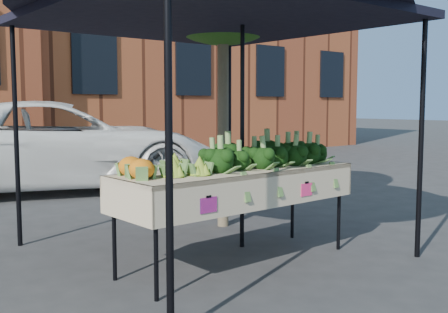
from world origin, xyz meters
TOP-DOWN VIEW (x-y plane):
  - ground at (0.00, 0.00)m, footprint 90.00×90.00m
  - table at (-0.19, -0.08)m, footprint 2.42×0.86m
  - canopy at (-0.12, 0.41)m, footprint 3.16×3.16m
  - broccoli_heap at (0.17, -0.06)m, footprint 1.57×0.60m
  - romanesco_cluster at (-0.86, -0.10)m, footprint 0.46×0.50m
  - cauliflower_pair at (-1.23, -0.02)m, footprint 0.26×0.46m
  - vehicle at (0.25, 5.26)m, footprint 2.33×2.96m
  - street_tree at (0.69, 1.22)m, footprint 1.97×1.97m
  - building_right at (7.00, 12.50)m, footprint 12.00×8.00m

SIDE VIEW (x-z plane):
  - ground at x=0.00m, z-range 0.00..0.00m
  - table at x=-0.19m, z-range 0.00..0.90m
  - cauliflower_pair at x=-1.23m, z-range 0.90..1.11m
  - romanesco_cluster at x=-0.86m, z-range 0.90..1.13m
  - broccoli_heap at x=0.17m, z-range 0.90..1.20m
  - canopy at x=-0.12m, z-range 0.00..2.74m
  - street_tree at x=0.69m, z-range 0.00..3.88m
  - vehicle at x=0.25m, z-range 0.00..5.61m
  - building_right at x=7.00m, z-range 0.00..8.50m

